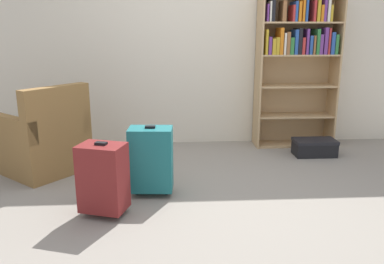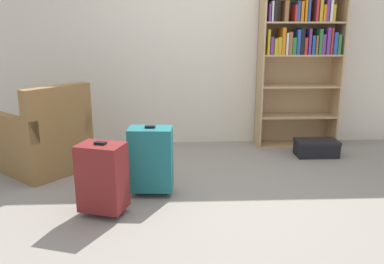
{
  "view_description": "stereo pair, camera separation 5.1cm",
  "coord_description": "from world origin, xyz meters",
  "px_view_note": "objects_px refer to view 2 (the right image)",
  "views": [
    {
      "loc": [
        -0.4,
        -3.12,
        1.42
      ],
      "look_at": [
        -0.2,
        0.18,
        0.55
      ],
      "focal_mm": 36.75,
      "sensor_mm": 36.0,
      "label": 1
    },
    {
      "loc": [
        -0.35,
        -3.13,
        1.42
      ],
      "look_at": [
        -0.2,
        0.18,
        0.55
      ],
      "focal_mm": 36.75,
      "sensor_mm": 36.0,
      "label": 2
    }
  ],
  "objects_px": {
    "suitcase_dark_red": "(102,177)",
    "suitcase_teal": "(151,159)",
    "storage_box": "(316,148)",
    "bookshelf": "(299,55)",
    "armchair": "(47,141)",
    "mug": "(93,163)"
  },
  "relations": [
    {
      "from": "bookshelf",
      "to": "armchair",
      "type": "distance_m",
      "value": 3.03
    },
    {
      "from": "bookshelf",
      "to": "mug",
      "type": "distance_m",
      "value": 2.7
    },
    {
      "from": "mug",
      "to": "suitcase_dark_red",
      "type": "height_order",
      "value": "suitcase_dark_red"
    },
    {
      "from": "storage_box",
      "to": "suitcase_dark_red",
      "type": "bearing_deg",
      "value": -147.87
    },
    {
      "from": "armchair",
      "to": "mug",
      "type": "relative_size",
      "value": 8.22
    },
    {
      "from": "bookshelf",
      "to": "suitcase_teal",
      "type": "distance_m",
      "value": 2.38
    },
    {
      "from": "suitcase_teal",
      "to": "suitcase_dark_red",
      "type": "bearing_deg",
      "value": -132.81
    },
    {
      "from": "suitcase_teal",
      "to": "suitcase_dark_red",
      "type": "distance_m",
      "value": 0.52
    },
    {
      "from": "mug",
      "to": "suitcase_dark_red",
      "type": "relative_size",
      "value": 0.2
    },
    {
      "from": "armchair",
      "to": "suitcase_dark_red",
      "type": "bearing_deg",
      "value": -54.1
    },
    {
      "from": "suitcase_dark_red",
      "to": "bookshelf",
      "type": "bearing_deg",
      "value": 41.76
    },
    {
      "from": "suitcase_teal",
      "to": "storage_box",
      "type": "bearing_deg",
      "value": 28.42
    },
    {
      "from": "bookshelf",
      "to": "mug",
      "type": "height_order",
      "value": "bookshelf"
    },
    {
      "from": "suitcase_dark_red",
      "to": "suitcase_teal",
      "type": "bearing_deg",
      "value": 47.19
    },
    {
      "from": "suitcase_teal",
      "to": "armchair",
      "type": "bearing_deg",
      "value": 149.5
    },
    {
      "from": "mug",
      "to": "storage_box",
      "type": "height_order",
      "value": "storage_box"
    },
    {
      "from": "storage_box",
      "to": "bookshelf",
      "type": "bearing_deg",
      "value": 105.03
    },
    {
      "from": "bookshelf",
      "to": "armchair",
      "type": "relative_size",
      "value": 1.88
    },
    {
      "from": "bookshelf",
      "to": "armchair",
      "type": "height_order",
      "value": "bookshelf"
    },
    {
      "from": "storage_box",
      "to": "suitcase_teal",
      "type": "distance_m",
      "value": 2.1
    },
    {
      "from": "suitcase_teal",
      "to": "suitcase_dark_red",
      "type": "height_order",
      "value": "suitcase_teal"
    },
    {
      "from": "suitcase_dark_red",
      "to": "armchair",
      "type": "bearing_deg",
      "value": 125.9
    }
  ]
}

